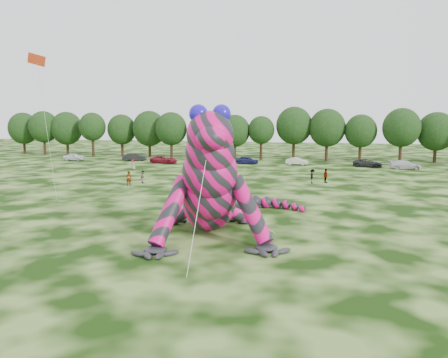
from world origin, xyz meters
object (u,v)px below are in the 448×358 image
at_px(tree_5, 149,134).
at_px(flying_kite, 38,71).
at_px(car_7, 405,165).
at_px(tree_1, 44,133).
at_px(tree_3, 93,134).
at_px(tree_11, 327,135).
at_px(car_2, 164,160).
at_px(spectator_0, 129,178).
at_px(car_1, 134,157).
at_px(tree_9, 261,138).
at_px(car_4, 247,160).
at_px(car_5, 297,161).
at_px(spectator_4, 133,164).
at_px(tree_2, 67,133).
at_px(spectator_2, 312,176).
at_px(spectator_5, 232,189).
at_px(spectator_1, 143,177).
at_px(spectator_3, 326,176).
at_px(tree_10, 294,133).
at_px(car_0, 74,157).
at_px(tree_6, 171,135).
at_px(inflatable_gecko, 208,168).
at_px(tree_13, 401,136).
at_px(car_6, 368,163).
at_px(tree_0, 24,133).
at_px(tree_8, 235,137).
at_px(tree_7, 206,136).
at_px(tree_14, 436,137).
at_px(tree_12, 360,138).
at_px(tree_4, 122,135).

bearing_deg(tree_5, flying_kite, -76.87).
xyz_separation_m(flying_kite, car_7, (36.84, 42.21, -11.62)).
xyz_separation_m(tree_1, tree_3, (12.64, -0.98, -0.18)).
relative_size(tree_11, car_2, 1.99).
bearing_deg(spectator_0, car_1, -99.74).
bearing_deg(tree_9, car_1, -161.69).
bearing_deg(car_4, tree_3, 88.38).
xyz_separation_m(car_2, spectator_0, (5.25, -26.03, 0.20)).
height_order(car_5, spectator_4, spectator_4).
relative_size(tree_2, car_2, 1.91).
distance_m(flying_kite, spectator_2, 34.21).
bearing_deg(spectator_5, car_5, 63.23).
height_order(tree_1, spectator_1, tree_1).
bearing_deg(spectator_3, spectator_0, 83.28).
bearing_deg(spectator_5, tree_10, 66.58).
bearing_deg(flying_kite, spectator_2, 45.64).
relative_size(car_0, spectator_3, 2.28).
xyz_separation_m(tree_6, car_4, (17.30, -7.91, -4.04)).
bearing_deg(car_0, car_4, -87.03).
xyz_separation_m(inflatable_gecko, tree_11, (8.81, 55.81, 0.40)).
bearing_deg(car_7, tree_10, 54.52).
bearing_deg(car_1, tree_10, -82.74).
bearing_deg(car_1, spectator_5, -151.25).
bearing_deg(spectator_1, car_5, -59.76).
height_order(tree_13, spectator_1, tree_13).
relative_size(spectator_5, spectator_1, 1.03).
bearing_deg(tree_10, car_6, -36.98).
distance_m(tree_0, spectator_4, 44.38).
height_order(tree_8, car_5, tree_8).
height_order(car_1, spectator_0, spectator_0).
relative_size(car_5, spectator_4, 2.21).
height_order(tree_10, spectator_0, tree_10).
bearing_deg(tree_0, tree_10, -0.61).
bearing_deg(spectator_3, spectator_2, 93.93).
bearing_deg(tree_7, tree_3, 179.41).
height_order(tree_1, tree_2, tree_1).
bearing_deg(spectator_2, tree_11, -1.94).
bearing_deg(flying_kite, spectator_4, 101.10).
height_order(tree_2, car_2, tree_2).
distance_m(tree_6, spectator_0, 37.23).
relative_size(tree_14, spectator_2, 5.17).
xyz_separation_m(tree_8, car_1, (-18.42, -7.48, -3.72)).
height_order(car_0, spectator_2, spectator_2).
distance_m(tree_12, spectator_2, 31.49).
bearing_deg(tree_8, tree_1, 178.62).
relative_size(tree_4, car_1, 2.00).
bearing_deg(spectator_5, inflatable_gecko, -104.53).
relative_size(tree_1, tree_10, 0.93).
xyz_separation_m(tree_2, spectator_1, (33.75, -35.87, -4.01)).
xyz_separation_m(tree_1, tree_4, (18.71, 0.66, -0.38)).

